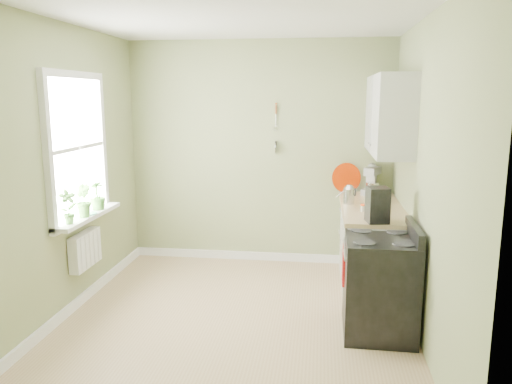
# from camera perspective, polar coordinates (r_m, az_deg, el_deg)

# --- Properties ---
(floor) EXTENTS (3.20, 3.60, 0.02)m
(floor) POSITION_cam_1_polar(r_m,az_deg,el_deg) (4.74, -2.40, -14.71)
(floor) COLOR #A4845B
(floor) RESTS_ON ground
(ceiling) EXTENTS (3.20, 3.60, 0.02)m
(ceiling) POSITION_cam_1_polar(r_m,az_deg,el_deg) (4.33, -2.70, 19.84)
(ceiling) COLOR white
(ceiling) RESTS_ON wall_back
(wall_back) EXTENTS (3.20, 0.02, 2.70)m
(wall_back) POSITION_cam_1_polar(r_m,az_deg,el_deg) (6.10, 0.41, 4.43)
(wall_back) COLOR #8D9666
(wall_back) RESTS_ON floor
(wall_left) EXTENTS (0.02, 3.60, 2.70)m
(wall_left) POSITION_cam_1_polar(r_m,az_deg,el_deg) (4.87, -21.55, 2.02)
(wall_left) COLOR #8D9666
(wall_left) RESTS_ON floor
(wall_right) EXTENTS (0.02, 3.60, 2.70)m
(wall_right) POSITION_cam_1_polar(r_m,az_deg,el_deg) (4.35, 18.85, 1.23)
(wall_right) COLOR #8D9666
(wall_right) RESTS_ON floor
(base_cabinets) EXTENTS (0.60, 1.60, 0.87)m
(base_cabinets) POSITION_cam_1_polar(r_m,az_deg,el_deg) (5.48, 13.04, -6.41)
(base_cabinets) COLOR silver
(base_cabinets) RESTS_ON floor
(countertop) EXTENTS (0.64, 1.60, 0.04)m
(countertop) POSITION_cam_1_polar(r_m,az_deg,el_deg) (5.36, 13.14, -1.75)
(countertop) COLOR tan
(countertop) RESTS_ON base_cabinets
(upper_cabinets) EXTENTS (0.35, 1.40, 0.80)m
(upper_cabinets) POSITION_cam_1_polar(r_m,az_deg,el_deg) (5.35, 14.93, 8.53)
(upper_cabinets) COLOR silver
(upper_cabinets) RESTS_ON wall_right
(window) EXTENTS (0.06, 1.14, 1.44)m
(window) POSITION_cam_1_polar(r_m,az_deg,el_deg) (5.10, -19.82, 4.77)
(window) COLOR white
(window) RESTS_ON wall_left
(window_sill) EXTENTS (0.18, 1.14, 0.04)m
(window_sill) POSITION_cam_1_polar(r_m,az_deg,el_deg) (5.17, -18.63, -2.61)
(window_sill) COLOR white
(window_sill) RESTS_ON wall_left
(radiator) EXTENTS (0.12, 0.50, 0.35)m
(radiator) POSITION_cam_1_polar(r_m,az_deg,el_deg) (5.22, -18.94, -6.25)
(radiator) COLOR white
(radiator) RESTS_ON wall_left
(wall_utensils) EXTENTS (0.02, 0.14, 0.58)m
(wall_utensils) POSITION_cam_1_polar(r_m,az_deg,el_deg) (6.03, 2.28, 6.39)
(wall_utensils) COLOR tan
(wall_utensils) RESTS_ON wall_back
(stove) EXTENTS (0.63, 0.71, 0.98)m
(stove) POSITION_cam_1_polar(r_m,az_deg,el_deg) (4.52, 13.96, -10.21)
(stove) COLOR black
(stove) RESTS_ON floor
(stand_mixer) EXTENTS (0.27, 0.33, 0.36)m
(stand_mixer) POSITION_cam_1_polar(r_m,az_deg,el_deg) (5.96, 13.14, 1.18)
(stand_mixer) COLOR #B2B2B7
(stand_mixer) RESTS_ON countertop
(kettle) EXTENTS (0.20, 0.12, 0.21)m
(kettle) POSITION_cam_1_polar(r_m,az_deg,el_deg) (5.39, 10.57, -0.25)
(kettle) COLOR silver
(kettle) RESTS_ON countertop
(coffee_maker) EXTENTS (0.21, 0.23, 0.32)m
(coffee_maker) POSITION_cam_1_polar(r_m,az_deg,el_deg) (4.64, 13.68, -1.54)
(coffee_maker) COLOR black
(coffee_maker) RESTS_ON countertop
(red_tray) EXTENTS (0.36, 0.17, 0.35)m
(red_tray) POSITION_cam_1_polar(r_m,az_deg,el_deg) (5.99, 10.30, 1.60)
(red_tray) COLOR red
(red_tray) RESTS_ON countertop
(jar) EXTENTS (0.07, 0.07, 0.07)m
(jar) POSITION_cam_1_polar(r_m,az_deg,el_deg) (5.06, 12.22, -1.77)
(jar) COLOR #B0A492
(jar) RESTS_ON countertop
(plant_a) EXTENTS (0.20, 0.20, 0.32)m
(plant_a) POSITION_cam_1_polar(r_m,az_deg,el_deg) (4.78, -20.72, -1.59)
(plant_a) COLOR #447F2E
(plant_a) RESTS_ON window_sill
(plant_b) EXTENTS (0.23, 0.22, 0.32)m
(plant_b) POSITION_cam_1_polar(r_m,az_deg,el_deg) (5.03, -19.20, -0.93)
(plant_b) COLOR #447F2E
(plant_b) RESTS_ON window_sill
(plant_c) EXTENTS (0.23, 0.23, 0.30)m
(plant_c) POSITION_cam_1_polar(r_m,az_deg,el_deg) (5.32, -17.66, -0.35)
(plant_c) COLOR #447F2E
(plant_c) RESTS_ON window_sill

